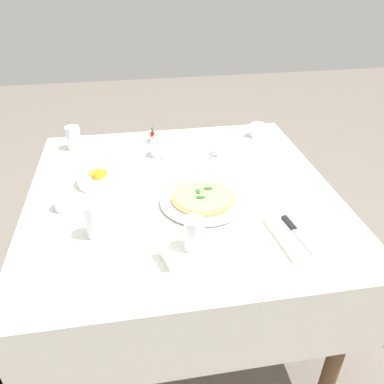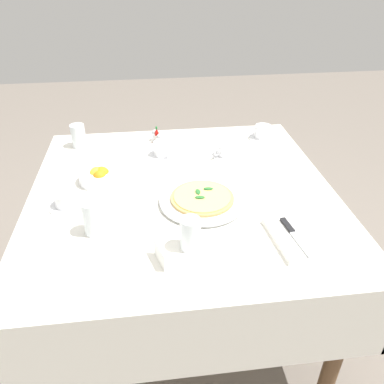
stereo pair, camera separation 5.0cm
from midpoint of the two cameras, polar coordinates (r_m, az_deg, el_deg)
ground_plane at (r=1.99m, az=-1.95°, el=-17.77°), size 8.00×8.00×0.00m
dining_table at (r=1.57m, az=-2.36°, el=-3.59°), size 1.17×1.17×0.73m
pizza_plate at (r=1.42m, az=0.57°, el=-1.24°), size 0.31×0.31×0.02m
pizza at (r=1.41m, az=0.57°, el=-0.77°), size 0.23×0.23×0.02m
coffee_cup_near_right at (r=1.46m, az=-19.13°, el=-1.65°), size 0.13×0.13×0.06m
coffee_cup_back_corner at (r=1.74m, az=-5.68°, el=6.16°), size 0.13×0.13×0.07m
coffee_cup_far_left at (r=1.74m, az=3.72°, el=6.15°), size 0.13×0.13×0.06m
coffee_cup_near_left at (r=1.94m, az=8.93°, el=8.82°), size 0.13×0.13×0.07m
water_glass_right_edge at (r=1.29m, az=-15.22°, el=-4.33°), size 0.06×0.06×0.12m
water_glass_left_edge at (r=1.89m, az=-17.84°, el=7.45°), size 0.07×0.07×0.11m
water_glass_far_right at (r=1.20m, az=-0.88°, el=-6.45°), size 0.06×0.06×0.11m
napkin_folded at (r=1.30m, az=14.00°, el=-6.19°), size 0.23×0.15×0.02m
dinner_knife at (r=1.29m, az=14.14°, el=-5.78°), size 0.20×0.05×0.01m
citrus_bowl at (r=1.58m, az=-14.79°, el=2.04°), size 0.15×0.15×0.07m
hot_sauce_bottle at (r=1.86m, az=-6.61°, el=8.10°), size 0.02×0.02×0.08m
salt_shaker at (r=1.84m, az=-6.22°, el=7.51°), size 0.03×0.03×0.06m
pepper_shaker at (r=1.89m, az=-6.96°, el=8.17°), size 0.03×0.03×0.06m
menu_card at (r=1.16m, az=-5.34°, el=-9.41°), size 0.09×0.03×0.06m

